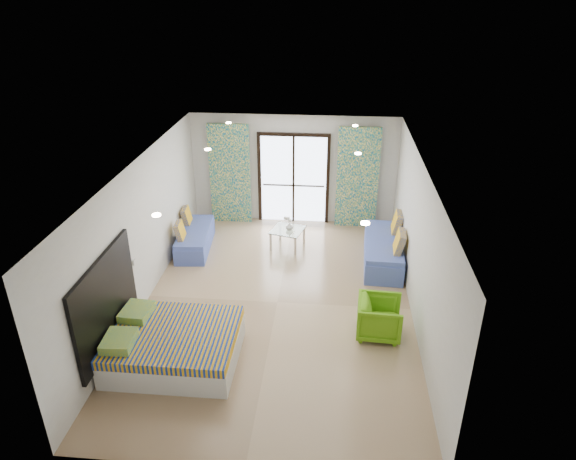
# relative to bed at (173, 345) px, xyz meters

# --- Properties ---
(floor) EXTENTS (5.00, 7.50, 0.01)m
(floor) POSITION_rel_bed_xyz_m (1.48, 1.78, -0.29)
(floor) COLOR #947758
(floor) RESTS_ON ground
(ceiling) EXTENTS (5.00, 7.50, 0.01)m
(ceiling) POSITION_rel_bed_xyz_m (1.48, 1.78, 2.41)
(ceiling) COLOR silver
(ceiling) RESTS_ON ground
(wall_back) EXTENTS (5.00, 0.01, 2.70)m
(wall_back) POSITION_rel_bed_xyz_m (1.48, 5.53, 1.06)
(wall_back) COLOR silver
(wall_back) RESTS_ON ground
(wall_front) EXTENTS (5.00, 0.01, 2.70)m
(wall_front) POSITION_rel_bed_xyz_m (1.48, -1.97, 1.06)
(wall_front) COLOR silver
(wall_front) RESTS_ON ground
(wall_left) EXTENTS (0.01, 7.50, 2.70)m
(wall_left) POSITION_rel_bed_xyz_m (-1.02, 1.78, 1.06)
(wall_left) COLOR silver
(wall_left) RESTS_ON ground
(wall_right) EXTENTS (0.01, 7.50, 2.70)m
(wall_right) POSITION_rel_bed_xyz_m (3.98, 1.78, 1.06)
(wall_right) COLOR silver
(wall_right) RESTS_ON ground
(balcony_door) EXTENTS (1.76, 0.08, 2.28)m
(balcony_door) POSITION_rel_bed_xyz_m (1.48, 5.50, 0.97)
(balcony_door) COLOR black
(balcony_door) RESTS_ON floor
(balcony_rail) EXTENTS (1.52, 0.03, 0.04)m
(balcony_rail) POSITION_rel_bed_xyz_m (1.48, 5.51, 0.66)
(balcony_rail) COLOR #595451
(balcony_rail) RESTS_ON balcony_door
(curtain_left) EXTENTS (1.00, 0.10, 2.50)m
(curtain_left) POSITION_rel_bed_xyz_m (-0.07, 5.35, 0.96)
(curtain_left) COLOR white
(curtain_left) RESTS_ON floor
(curtain_right) EXTENTS (1.00, 0.10, 2.50)m
(curtain_right) POSITION_rel_bed_xyz_m (3.03, 5.35, 0.96)
(curtain_right) COLOR white
(curtain_right) RESTS_ON floor
(downlight_a) EXTENTS (0.12, 0.12, 0.02)m
(downlight_a) POSITION_rel_bed_xyz_m (0.08, -0.22, 2.38)
(downlight_a) COLOR #FFE0B2
(downlight_a) RESTS_ON ceiling
(downlight_b) EXTENTS (0.12, 0.12, 0.02)m
(downlight_b) POSITION_rel_bed_xyz_m (2.88, -0.22, 2.38)
(downlight_b) COLOR #FFE0B2
(downlight_b) RESTS_ON ceiling
(downlight_c) EXTENTS (0.12, 0.12, 0.02)m
(downlight_c) POSITION_rel_bed_xyz_m (0.08, 2.78, 2.38)
(downlight_c) COLOR #FFE0B2
(downlight_c) RESTS_ON ceiling
(downlight_d) EXTENTS (0.12, 0.12, 0.02)m
(downlight_d) POSITION_rel_bed_xyz_m (2.88, 2.78, 2.38)
(downlight_d) COLOR #FFE0B2
(downlight_d) RESTS_ON ceiling
(downlight_e) EXTENTS (0.12, 0.12, 0.02)m
(downlight_e) POSITION_rel_bed_xyz_m (0.08, 4.78, 2.38)
(downlight_e) COLOR #FFE0B2
(downlight_e) RESTS_ON ceiling
(downlight_f) EXTENTS (0.12, 0.12, 0.02)m
(downlight_f) POSITION_rel_bed_xyz_m (2.88, 4.78, 2.38)
(downlight_f) COLOR #FFE0B2
(downlight_f) RESTS_ON ceiling
(headboard) EXTENTS (0.06, 2.10, 1.50)m
(headboard) POSITION_rel_bed_xyz_m (-0.98, 0.00, 0.76)
(headboard) COLOR black
(headboard) RESTS_ON floor
(switch_plate) EXTENTS (0.02, 0.10, 0.10)m
(switch_plate) POSITION_rel_bed_xyz_m (-0.99, 1.25, 0.76)
(switch_plate) COLOR silver
(switch_plate) RESTS_ON wall_left
(bed) EXTENTS (1.99, 1.63, 0.69)m
(bed) POSITION_rel_bed_xyz_m (0.00, 0.00, 0.00)
(bed) COLOR silver
(bed) RESTS_ON floor
(daybed_left) EXTENTS (0.80, 1.74, 0.83)m
(daybed_left) POSITION_rel_bed_xyz_m (-0.64, 3.79, -0.03)
(daybed_left) COLOR #4A5EB2
(daybed_left) RESTS_ON floor
(daybed_right) EXTENTS (0.87, 2.04, 0.99)m
(daybed_right) POSITION_rel_bed_xyz_m (3.60, 3.51, 0.02)
(daybed_right) COLOR #4A5EB2
(daybed_right) RESTS_ON floor
(coffee_table) EXTENTS (0.83, 0.83, 0.78)m
(coffee_table) POSITION_rel_bed_xyz_m (1.46, 4.04, 0.11)
(coffee_table) COLOR silver
(coffee_table) RESTS_ON floor
(vase) EXTENTS (0.21, 0.22, 0.17)m
(vase) POSITION_rel_bed_xyz_m (1.51, 4.03, 0.24)
(vase) COLOR white
(vase) RESTS_ON coffee_table
(armchair) EXTENTS (0.73, 0.77, 0.75)m
(armchair) POSITION_rel_bed_xyz_m (3.32, 0.97, 0.09)
(armchair) COLOR #61A815
(armchair) RESTS_ON floor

